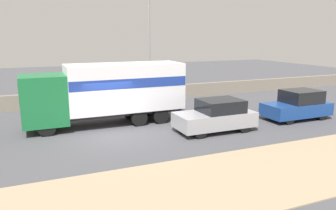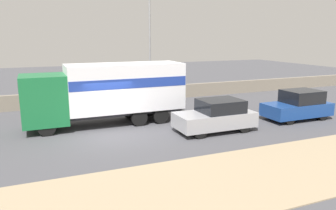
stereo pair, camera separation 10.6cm
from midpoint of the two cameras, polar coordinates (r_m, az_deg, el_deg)
The scene contains 7 objects.
ground_plane at distance 16.40m, azimuth -9.46°, elevation -5.25°, with size 80.00×80.00×0.00m, color #47474C.
dirt_shoulder_foreground at distance 10.58m, azimuth -0.64°, elevation -14.96°, with size 60.00×4.61×0.04m.
stone_wall_backdrop at distance 23.78m, azimuth -14.04°, elevation 1.22°, with size 60.00×0.35×1.04m.
street_lamp at distance 24.14m, azimuth -3.43°, elevation 11.49°, with size 0.56×0.28×8.09m.
box_truck at distance 18.10m, azimuth -10.38°, elevation 2.61°, with size 8.52×2.37×3.32m.
car_hatchback at distance 16.91m, azimuth 8.21°, elevation -1.86°, with size 4.06×1.90×1.63m.
car_sedan_second at distance 20.59m, azimuth 21.52°, elevation -0.04°, with size 3.97×1.82×1.70m.
Camera 1 is at (-3.65, -15.23, 4.81)m, focal length 35.00 mm.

